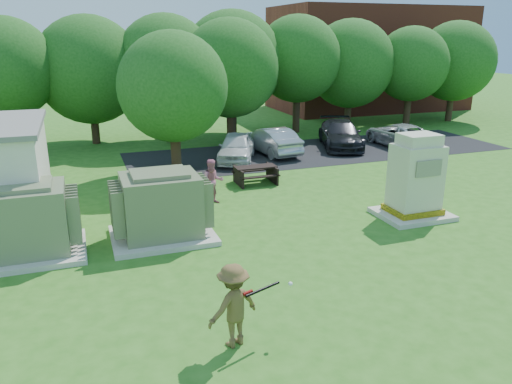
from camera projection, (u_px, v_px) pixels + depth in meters
name	position (u px, v px, depth m)	size (l,w,h in m)	color
ground	(312.00, 291.00, 11.88)	(120.00, 120.00, 0.00)	#2D6619
brick_building	(368.00, 59.00, 40.71)	(15.00, 8.00, 8.00)	maroon
parking_strip	(320.00, 151.00, 26.25)	(20.00, 6.00, 0.01)	#232326
transformer_left	(25.00, 223.00, 13.54)	(3.00, 2.40, 2.07)	beige
transformer_right	(161.00, 207.00, 14.73)	(3.00, 2.40, 2.07)	beige
generator_cabinet	(415.00, 181.00, 16.44)	(2.31, 1.89, 2.81)	beige
picnic_table	(256.00, 173.00, 20.41)	(1.70, 1.27, 0.73)	black
batter	(233.00, 305.00, 9.61)	(1.10, 0.63, 1.71)	brown
person_at_picnic	(213.00, 182.00, 17.87)	(0.79, 0.62, 1.63)	#C2667F
person_walking_right	(430.00, 168.00, 19.85)	(0.90, 0.37, 1.53)	#24252A
car_white	(236.00, 147.00, 24.06)	(1.59, 3.95, 1.35)	silver
car_silver_a	(271.00, 141.00, 25.51)	(1.44, 4.13, 1.36)	#A3A3A7
car_dark	(340.00, 134.00, 27.02)	(1.98, 4.87, 1.41)	black
car_silver_b	(400.00, 135.00, 27.26)	(2.09, 4.53, 1.26)	silver
batting_equipment	(264.00, 289.00, 9.69)	(1.08, 0.36, 0.09)	black
tree_row	(198.00, 67.00, 27.81)	(41.30, 13.30, 7.30)	#47301E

